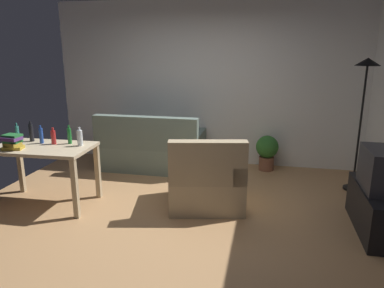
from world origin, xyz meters
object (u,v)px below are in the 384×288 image
Objects in this scene: bottle_tall at (17,133)px; bottle_green at (69,136)px; armchair at (207,182)px; bottle_blue at (41,135)px; potted_plant at (267,150)px; bottle_clear at (80,138)px; desk at (43,155)px; bottle_dark at (31,132)px; torchiere_lamp at (365,89)px; book_stack at (12,142)px; couch at (151,150)px; tv_stand at (379,210)px; bottle_red at (53,137)px.

bottle_green is at bearing 2.82° from bottle_tall.
armchair is 2.17m from bottle_blue.
bottle_clear reaches higher than potted_plant.
bottle_green is at bearing 33.61° from desk.
potted_plant is 2.12× the size of bottle_dark.
bottle_clear is (-2.27, -1.81, 0.53)m from potted_plant.
torchiere_lamp is 4.38m from bottle_dark.
bottle_tall is (-3.17, -1.77, 0.54)m from potted_plant.
book_stack is at bearing 1.89° from armchair.
torchiere_lamp is 6.74× the size of bottle_dark.
bottle_green is (-0.60, -1.42, 0.55)m from couch.
armchair is at bearing 82.91° from tv_stand.
bottle_clear is (-0.41, -1.49, 0.55)m from couch.
bottle_dark reaches higher than tv_stand.
bottle_green is at bearing 67.29° from couch.
bottle_tall is (-4.38, -1.16, -0.55)m from torchiere_lamp.
tv_stand is at bearing -0.41° from bottle_red.
bottle_blue is 0.93× the size of book_stack.
couch is 7.03× the size of bottle_clear.
bottle_red reaches higher than desk.
potted_plant is 3.38m from bottle_blue.
bottle_clear is at bearing -3.41° from armchair.
bottle_green is at bearing -162.86° from torchiere_lamp.
bottle_green is at bearing 36.54° from book_stack.
potted_plant is 3.67m from bottle_tall.
potted_plant is 2.28× the size of book_stack.
bottle_tall is 0.53m from bottle_red.
desk is at bearing -164.89° from bottle_clear.
bottle_tall is at bearing -177.18° from bottle_green.
bottle_blue reaches higher than armchair.
bottle_green reaches higher than bottle_blue.
desk is at bearing -55.73° from bottle_blue.
bottle_clear is at bearing -1.35° from bottle_red.
book_stack is at bearing -160.08° from torchiere_lamp.
couch is at bearing 58.31° from book_stack.
armchair is at bearing 7.73° from desk.
desk is at bearing -144.66° from potted_plant.
bottle_green reaches higher than tv_stand.
bottle_blue reaches higher than desk.
potted_plant is at bearing 38.52° from bottle_clear.
bottle_red is at bearing 44.12° from book_stack.
tv_stand is 4.72× the size of bottle_blue.
armchair is at bearing -114.34° from potted_plant.
bottle_dark is 0.54m from bottle_green.
bottle_clear is at bearing -141.48° from potted_plant.
bottle_dark is (-4.20, 0.10, 0.64)m from tv_stand.
bottle_green is (-2.45, -1.74, 0.53)m from potted_plant.
bottle_tall reaches higher than desk.
bottle_blue is (0.18, -0.06, -0.02)m from bottle_dark.
desk is 5.07× the size of bottle_tall.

